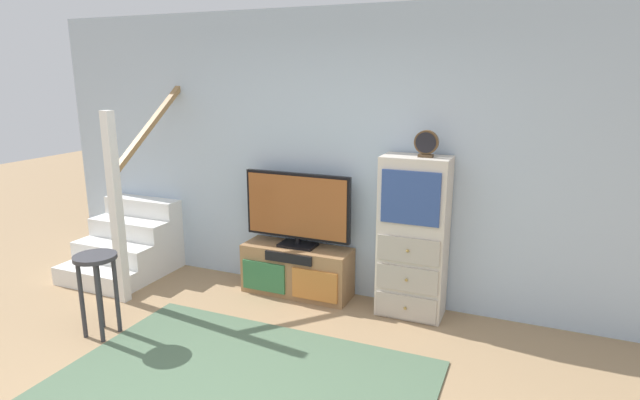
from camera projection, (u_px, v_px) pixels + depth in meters
name	position (u px, v px, depth m)	size (l,w,h in m)	color
back_wall	(336.00, 156.00, 4.92)	(6.40, 0.12, 2.70)	#A8BCD1
area_rug	(237.00, 387.00, 3.58)	(2.60, 1.80, 0.01)	#4C664C
media_console	(297.00, 270.00, 5.06)	(1.07, 0.38, 0.48)	#997047
television	(297.00, 208.00, 4.93)	(1.07, 0.22, 0.72)	black
side_cabinet	(413.00, 238.00, 4.53)	(0.58, 0.38, 1.44)	beige
desk_clock	(426.00, 144.00, 4.29)	(0.20, 0.08, 0.22)	#4C3823
staircase	(141.00, 234.00, 5.78)	(1.00, 1.36, 2.20)	white
bar_stool_near	(97.00, 276.00, 4.20)	(0.34, 0.34, 0.70)	#333338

